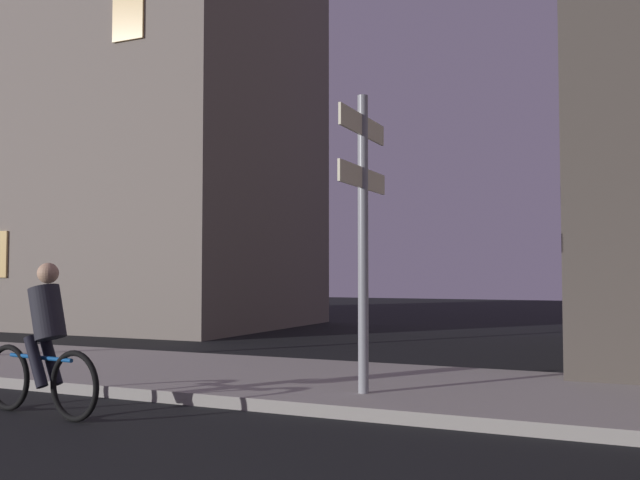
# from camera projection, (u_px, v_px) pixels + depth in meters

# --- Properties ---
(sidewalk_kerb) EXTENTS (40.00, 3.48, 0.14)m
(sidewalk_kerb) POSITION_uv_depth(u_px,v_px,m) (481.00, 394.00, 8.32)
(sidewalk_kerb) COLOR #9E9991
(sidewalk_kerb) RESTS_ON ground_plane
(signpost) EXTENTS (0.12, 1.44, 3.42)m
(signpost) POSITION_uv_depth(u_px,v_px,m) (363.00, 216.00, 8.06)
(signpost) COLOR gray
(signpost) RESTS_ON sidewalk_kerb
(cyclist) EXTENTS (1.81, 0.38, 1.61)m
(cyclist) POSITION_uv_depth(u_px,v_px,m) (44.00, 345.00, 7.38)
(cyclist) COLOR black
(cyclist) RESTS_ON ground_plane
(building_left_block) EXTENTS (12.74, 7.11, 17.11)m
(building_left_block) POSITION_uv_depth(u_px,v_px,m) (95.00, 46.00, 21.72)
(building_left_block) COLOR slate
(building_left_block) RESTS_ON ground_plane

